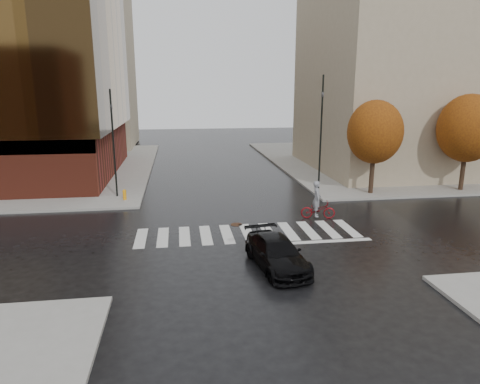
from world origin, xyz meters
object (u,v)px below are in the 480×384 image
(cyclist, at_px, (318,206))
(traffic_light_nw, at_px, (113,137))
(fire_hydrant, at_px, (125,194))
(sedan, at_px, (277,253))
(traffic_light_ne, at_px, (321,126))

(cyclist, relative_size, traffic_light_nw, 0.31)
(fire_hydrant, bearing_deg, traffic_light_nw, 121.26)
(sedan, xyz_separation_m, fire_hydrant, (-7.62, 11.98, -0.10))
(traffic_light_ne, xyz_separation_m, fire_hydrant, (-13.42, 0.07, -4.35))
(traffic_light_nw, height_order, fire_hydrant, traffic_light_nw)
(cyclist, bearing_deg, traffic_light_nw, 74.19)
(cyclist, height_order, traffic_light_ne, traffic_light_ne)
(traffic_light_nw, bearing_deg, sedan, 23.75)
(traffic_light_ne, bearing_deg, cyclist, 86.07)
(cyclist, distance_m, traffic_light_ne, 7.04)
(sedan, distance_m, cyclist, 7.62)
(fire_hydrant, bearing_deg, sedan, -57.54)
(traffic_light_ne, bearing_deg, sedan, 79.15)
(cyclist, xyz_separation_m, fire_hydrant, (-11.56, 5.46, -0.22))
(sedan, height_order, traffic_light_ne, traffic_light_ne)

